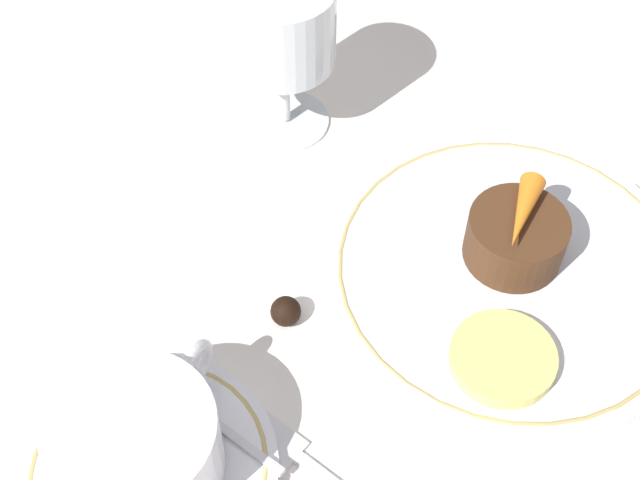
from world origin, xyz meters
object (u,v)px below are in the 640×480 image
Objects in this scene: wine_glass at (282,33)px; dessert_cake at (516,238)px; fork at (329,480)px; dinner_plate at (507,276)px; coffee_cup at (137,445)px.

wine_glass is 0.22m from dessert_cake.
dessert_cake is (-0.04, -0.20, -0.06)m from wine_glass.
dinner_plate is at bearing -10.92° from fork.
coffee_cup is at bearing 116.48° from fork.
coffee_cup is 0.63× the size of fork.
wine_glass reaches higher than dessert_cake.
wine_glass is at bearing 35.83° from fork.
fork is 2.91× the size of dessert_cake.
dinner_plate is 1.29× the size of fork.
dessert_cake is at bearing -27.51° from coffee_cup.
dessert_cake reaches higher than fork.
coffee_cup is at bearing 152.49° from dessert_cake.
coffee_cup reaches higher than fork.
fork is at bearing -144.17° from wine_glass.
fork is (-0.24, -0.17, -0.08)m from wine_glass.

